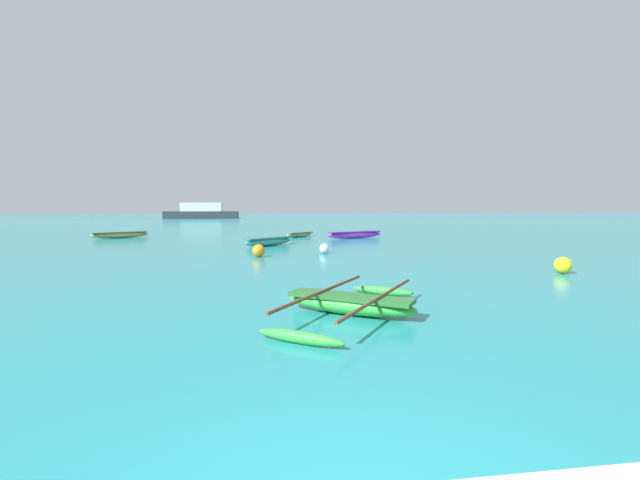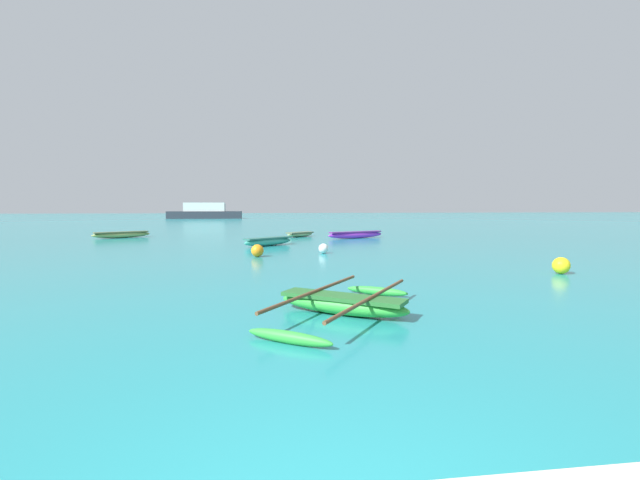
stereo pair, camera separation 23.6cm
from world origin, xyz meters
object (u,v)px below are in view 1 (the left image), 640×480
Objects in this scene: mooring_buoy_1 at (259,251)px; distant_ferry at (202,212)px; moored_boat_0 at (299,234)px; mooring_buoy_0 at (563,265)px; moored_boat_3 at (350,304)px; moored_boat_1 at (355,234)px; moored_boat_4 at (120,235)px; moored_boat_2 at (268,241)px; mooring_buoy_2 at (324,248)px.

distant_ferry is (-9.37, 54.24, 0.80)m from mooring_buoy_1.
moored_boat_0 is 4.12× the size of mooring_buoy_0.
moored_boat_3 is 8.76m from mooring_buoy_0.
moored_boat_3 is at bearing -124.56° from moored_boat_1.
distant_ferry reaches higher than moored_boat_4.
moored_boat_1 is 1.44× the size of moored_boat_2.
moored_boat_3 is at bearing -95.94° from mooring_buoy_2.
moored_boat_3 is at bearing -79.51° from mooring_buoy_1.
mooring_buoy_0 reaches higher than moored_boat_2.
distant_ferry is (-15.62, 44.85, 0.81)m from moored_boat_1.
moored_boat_2 is at bearing 130.42° from mooring_buoy_0.
moored_boat_2 is at bearing 121.40° from mooring_buoy_2.
moored_boat_4 is 0.29× the size of distant_ferry.
moored_boat_1 is 15.52m from mooring_buoy_0.
mooring_buoy_2 is at bearing -71.74° from moored_boat_4.
distant_ferry is (-18.96, 60.01, 0.80)m from mooring_buoy_0.
moored_boat_1 is at bearing 56.35° from mooring_buoy_1.
moored_boat_3 reaches higher than moored_boat_4.
mooring_buoy_0 is at bearing -106.12° from moored_boat_0.
moored_boat_2 is 6.36× the size of mooring_buoy_2.
mooring_buoy_2 is at bearing 134.87° from mooring_buoy_0.
moored_boat_3 is at bearing -152.47° from mooring_buoy_0.
mooring_buoy_1 is (-6.25, -9.39, 0.01)m from moored_boat_1.
moored_boat_4 is at bearing 151.44° from moored_boat_3.
moored_boat_1 is at bearing -1.26° from moored_boat_2.
mooring_buoy_1 is at bearing 135.05° from moored_boat_3.
mooring_buoy_0 is 62.93m from distant_ferry.
mooring_buoy_2 is at bearing 118.62° from moored_boat_3.
moored_boat_3 is 9.99m from mooring_buoy_1.
moored_boat_2 is 0.64× the size of moored_boat_3.
moored_boat_0 is 0.50× the size of moored_boat_3.
mooring_buoy_2 is (0.21, -10.26, 0.03)m from moored_boat_0.
mooring_buoy_0 is (9.09, -10.67, 0.02)m from moored_boat_2.
moored_boat_2 is at bearing -163.63° from moored_boat_1.
moored_boat_0 is 44.74m from distant_ferry.
moored_boat_3 is (1.32, -14.73, -0.04)m from moored_boat_2.
mooring_buoy_0 is (6.86, -16.94, 0.08)m from moored_boat_0.
mooring_buoy_1 is at bearing 148.97° from mooring_buoy_0.
mooring_buoy_0 is 1.00× the size of mooring_buoy_1.
moored_boat_2 is 0.82× the size of moored_boat_4.
mooring_buoy_0 is at bearing -99.15° from moored_boat_1.
moored_boat_2 is (-2.23, -6.27, 0.06)m from moored_boat_0.
moored_boat_2 is 11.83m from moored_boat_4.
moored_boat_1 reaches higher than moored_boat_3.
distant_ferry reaches higher than mooring_buoy_0.
distant_ferry reaches higher than moored_boat_3.
mooring_buoy_2 reaches higher than moored_boat_4.
mooring_buoy_1 is (-0.50, -4.91, 0.02)m from moored_boat_2.
moored_boat_1 is 7.29m from moored_boat_2.
moored_boat_1 is 47.50m from distant_ferry.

